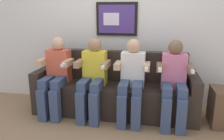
{
  "coord_description": "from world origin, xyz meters",
  "views": [
    {
      "loc": [
        0.57,
        -2.74,
        1.49
      ],
      "look_at": [
        0.0,
        0.15,
        0.7
      ],
      "focal_mm": 36.26,
      "sensor_mm": 36.0,
      "label": 1
    }
  ],
  "objects_px": {
    "person_left_center": "(93,75)",
    "couch": "(114,92)",
    "person_leftmost": "(56,73)",
    "person_right_center": "(132,78)",
    "person_rightmost": "(174,80)"
  },
  "relations": [
    {
      "from": "couch",
      "to": "person_leftmost",
      "type": "xyz_separation_m",
      "value": [
        -0.82,
        -0.17,
        0.29
      ]
    },
    {
      "from": "person_left_center",
      "to": "person_right_center",
      "type": "height_order",
      "value": "same"
    },
    {
      "from": "person_leftmost",
      "to": "person_left_center",
      "type": "distance_m",
      "value": 0.55
    },
    {
      "from": "couch",
      "to": "person_left_center",
      "type": "relative_size",
      "value": 2.1
    },
    {
      "from": "couch",
      "to": "person_rightmost",
      "type": "relative_size",
      "value": 2.1
    },
    {
      "from": "person_left_center",
      "to": "person_right_center",
      "type": "bearing_deg",
      "value": 0.0
    },
    {
      "from": "couch",
      "to": "person_left_center",
      "type": "distance_m",
      "value": 0.43
    },
    {
      "from": "person_leftmost",
      "to": "person_right_center",
      "type": "xyz_separation_m",
      "value": [
        1.09,
        0.0,
        0.0
      ]
    },
    {
      "from": "person_left_center",
      "to": "person_right_center",
      "type": "xyz_separation_m",
      "value": [
        0.55,
        0.0,
        0.0
      ]
    },
    {
      "from": "person_leftmost",
      "to": "person_left_center",
      "type": "relative_size",
      "value": 1.0
    },
    {
      "from": "person_right_center",
      "to": "person_rightmost",
      "type": "relative_size",
      "value": 1.0
    },
    {
      "from": "person_left_center",
      "to": "couch",
      "type": "bearing_deg",
      "value": 31.7
    },
    {
      "from": "couch",
      "to": "person_rightmost",
      "type": "xyz_separation_m",
      "value": [
        0.82,
        -0.17,
        0.29
      ]
    },
    {
      "from": "couch",
      "to": "person_right_center",
      "type": "relative_size",
      "value": 2.1
    },
    {
      "from": "person_right_center",
      "to": "couch",
      "type": "bearing_deg",
      "value": 148.39
    }
  ]
}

